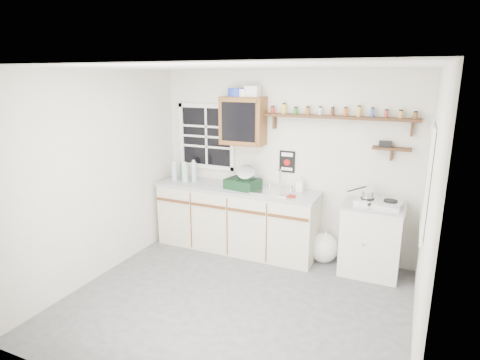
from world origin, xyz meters
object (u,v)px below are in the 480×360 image
object	(u,v)px
dish_rack	(244,181)
hotplate	(379,202)
main_cabinet	(236,218)
right_cabinet	(371,239)
upper_cabinet	(243,121)
spice_shelf	(339,117)

from	to	relation	value
dish_rack	hotplate	size ratio (longest dim) A/B	0.86
dish_rack	main_cabinet	bearing A→B (deg)	-179.92
right_cabinet	dish_rack	xyz separation A→B (m)	(-1.71, -0.05, 0.57)
hotplate	upper_cabinet	bearing A→B (deg)	-176.35
dish_rack	hotplate	bearing A→B (deg)	10.77
upper_cabinet	hotplate	bearing A→B (deg)	-4.27
main_cabinet	upper_cabinet	world-z (taller)	upper_cabinet
right_cabinet	spice_shelf	xyz separation A→B (m)	(-0.53, 0.19, 1.47)
upper_cabinet	hotplate	world-z (taller)	upper_cabinet
main_cabinet	spice_shelf	world-z (taller)	spice_shelf
main_cabinet	right_cabinet	size ratio (longest dim) A/B	2.54
right_cabinet	hotplate	size ratio (longest dim) A/B	1.61
main_cabinet	upper_cabinet	distance (m)	1.37
spice_shelf	main_cabinet	bearing A→B (deg)	-170.75
spice_shelf	hotplate	world-z (taller)	spice_shelf
right_cabinet	spice_shelf	size ratio (longest dim) A/B	0.48
dish_rack	hotplate	world-z (taller)	dish_rack
main_cabinet	upper_cabinet	bearing A→B (deg)	76.32
upper_cabinet	spice_shelf	world-z (taller)	upper_cabinet
hotplate	spice_shelf	bearing A→B (deg)	168.17
main_cabinet	right_cabinet	bearing A→B (deg)	0.79
upper_cabinet	dish_rack	world-z (taller)	upper_cabinet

